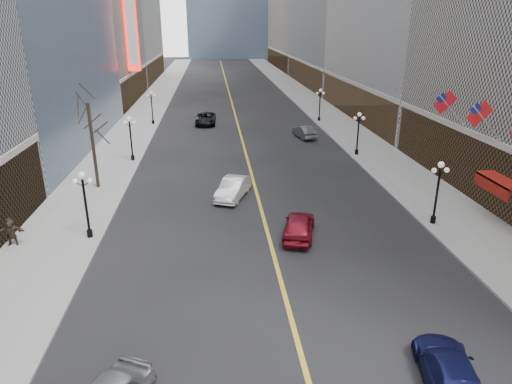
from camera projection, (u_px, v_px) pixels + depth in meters
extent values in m
cube|color=gray|center=(327.00, 115.00, 69.78)|extent=(6.00, 230.00, 0.15)
cube|color=gray|center=(141.00, 119.00, 67.29)|extent=(6.00, 230.00, 0.15)
cube|color=gold|center=(233.00, 106.00, 77.89)|extent=(0.25, 200.00, 0.02)
cube|color=#45382E|center=(361.00, 101.00, 67.42)|extent=(2.80, 35.00, 5.00)
cube|color=#45382E|center=(309.00, 74.00, 102.87)|extent=(2.80, 39.00, 5.00)
cube|color=#45382E|center=(281.00, 59.00, 142.98)|extent=(2.80, 45.00, 5.00)
cube|color=#45382E|center=(128.00, 87.00, 81.88)|extent=(2.80, 29.00, 5.00)
cube|color=#45382E|center=(151.00, 69.00, 113.59)|extent=(2.80, 37.00, 5.00)
cylinder|color=black|center=(433.00, 220.00, 32.16)|extent=(0.36, 0.36, 0.50)
cylinder|color=black|center=(437.00, 196.00, 31.55)|extent=(0.16, 0.16, 4.00)
sphere|color=white|center=(441.00, 165.00, 30.74)|extent=(0.44, 0.44, 0.44)
sphere|color=white|center=(434.00, 171.00, 30.84)|extent=(0.36, 0.36, 0.36)
sphere|color=white|center=(447.00, 170.00, 30.92)|extent=(0.36, 0.36, 0.36)
cylinder|color=black|center=(357.00, 152.00, 48.95)|extent=(0.36, 0.36, 0.50)
cylinder|color=black|center=(358.00, 136.00, 48.34)|extent=(0.16, 0.16, 4.00)
sphere|color=white|center=(359.00, 114.00, 47.53)|extent=(0.44, 0.44, 0.44)
sphere|color=white|center=(355.00, 118.00, 47.63)|extent=(0.36, 0.36, 0.36)
sphere|color=white|center=(363.00, 118.00, 47.71)|extent=(0.36, 0.36, 0.36)
cylinder|color=black|center=(319.00, 119.00, 65.74)|extent=(0.36, 0.36, 0.50)
cylinder|color=black|center=(320.00, 107.00, 65.13)|extent=(0.16, 0.16, 4.00)
sphere|color=white|center=(320.00, 90.00, 64.32)|extent=(0.44, 0.44, 0.44)
sphere|color=white|center=(317.00, 93.00, 64.42)|extent=(0.36, 0.36, 0.36)
sphere|color=white|center=(323.00, 93.00, 64.50)|extent=(0.36, 0.36, 0.36)
cylinder|color=black|center=(90.00, 233.00, 30.06)|extent=(0.36, 0.36, 0.50)
cylinder|color=black|center=(86.00, 209.00, 29.45)|extent=(0.16, 0.16, 4.00)
sphere|color=white|center=(82.00, 175.00, 28.65)|extent=(0.44, 0.44, 0.44)
sphere|color=white|center=(75.00, 181.00, 28.75)|extent=(0.36, 0.36, 0.36)
sphere|color=white|center=(90.00, 181.00, 28.83)|extent=(0.36, 0.36, 0.36)
cylinder|color=black|center=(133.00, 158.00, 46.85)|extent=(0.36, 0.36, 0.50)
cylinder|color=black|center=(131.00, 141.00, 46.24)|extent=(0.16, 0.16, 4.00)
sphere|color=white|center=(129.00, 119.00, 45.44)|extent=(0.44, 0.44, 0.44)
sphere|color=white|center=(125.00, 123.00, 45.54)|extent=(0.36, 0.36, 0.36)
sphere|color=white|center=(134.00, 123.00, 45.62)|extent=(0.36, 0.36, 0.36)
cylinder|color=black|center=(153.00, 122.00, 63.64)|extent=(0.36, 0.36, 0.50)
cylinder|color=black|center=(152.00, 109.00, 63.03)|extent=(0.16, 0.16, 4.00)
sphere|color=white|center=(151.00, 93.00, 62.23)|extent=(0.44, 0.44, 0.44)
sphere|color=white|center=(148.00, 96.00, 62.33)|extent=(0.36, 0.36, 0.36)
sphere|color=white|center=(154.00, 96.00, 62.41)|extent=(0.36, 0.36, 0.36)
cylinder|color=#B2B2B7|center=(487.00, 123.00, 32.14)|extent=(2.49, 0.12, 2.49)
cube|color=red|center=(480.00, 114.00, 31.86)|extent=(1.94, 0.04, 1.94)
cube|color=navy|center=(476.00, 109.00, 31.70)|extent=(0.88, 0.06, 0.88)
cylinder|color=#B2B2B7|center=(452.00, 110.00, 36.81)|extent=(2.49, 0.12, 2.49)
cube|color=red|center=(445.00, 102.00, 36.52)|extent=(1.94, 0.04, 1.94)
cube|color=navy|center=(442.00, 98.00, 36.37)|extent=(0.88, 0.06, 0.88)
cube|color=maroon|center=(501.00, 180.00, 31.58)|extent=(1.40, 4.00, 0.15)
cube|color=maroon|center=(491.00, 186.00, 31.66)|extent=(0.10, 4.00, 0.90)
cube|color=red|center=(131.00, 32.00, 72.29)|extent=(2.00, 0.50, 12.00)
cube|color=white|center=(132.00, 32.00, 72.29)|extent=(1.40, 0.55, 10.00)
cylinder|color=#2D231C|center=(93.00, 146.00, 38.07)|extent=(0.28, 0.28, 7.20)
imported|color=silver|center=(233.00, 188.00, 37.05)|extent=(3.35, 5.24, 1.63)
imported|color=black|center=(206.00, 119.00, 63.78)|extent=(2.87, 5.92, 1.62)
imported|color=#121543|center=(450.00, 372.00, 17.70)|extent=(3.03, 5.35, 1.46)
imported|color=maroon|center=(299.00, 225.00, 30.23)|extent=(3.13, 5.15, 1.64)
imported|color=#4E5356|center=(304.00, 132.00, 56.36)|extent=(2.44, 4.81, 1.51)
imported|color=#342B1D|center=(11.00, 232.00, 28.77)|extent=(1.72, 0.62, 1.82)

